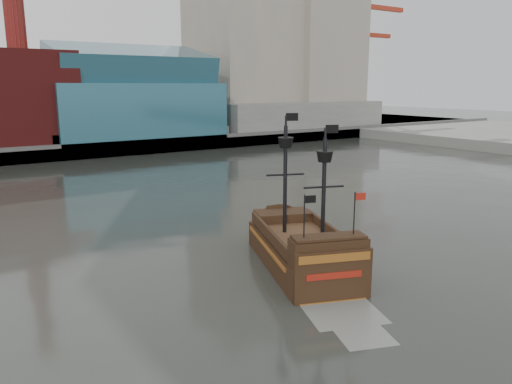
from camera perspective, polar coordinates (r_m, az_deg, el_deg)
ground at (r=32.08m, az=15.26°, el=-9.71°), size 400.00×400.00×0.00m
promenade_far at (r=114.02m, az=-22.24°, el=5.85°), size 220.00×60.00×2.00m
seawall at (r=85.47m, az=-18.12°, el=4.55°), size 220.00×1.00×2.60m
skyline at (r=108.25m, az=-19.59°, el=18.29°), size 149.00×45.00×62.00m
crane_a at (r=143.53m, az=11.62°, el=14.86°), size 22.50×4.00×32.25m
crane_b at (r=157.24m, az=11.44°, el=13.31°), size 19.10×4.00×26.25m
pirate_ship at (r=32.80m, az=5.30°, el=-7.02°), size 8.97×14.83×10.67m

